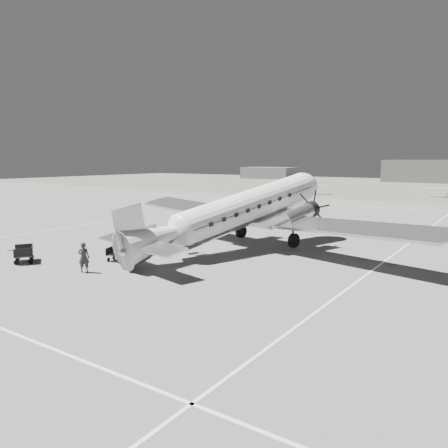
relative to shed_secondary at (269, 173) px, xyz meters
The scene contains 13 objects.
ground 127.49m from the shed_secondary, 64.44° to the right, with size 260.00×260.00×0.00m, color slate.
taxi_line_right 133.11m from the shed_secondary, 59.77° to the right, with size 0.15×80.00×0.01m, color silver.
taxi_line_left 111.35m from the shed_secondary, 70.59° to the right, with size 0.15×60.00×0.01m, color silver.
taxi_line_horizon 93.03m from the shed_secondary, 53.75° to the right, with size 90.00×0.15×0.01m, color silver.
grass_infield 58.56m from the shed_secondary, 19.98° to the right, with size 260.00×90.00×0.01m, color #5A584C.
shed_secondary is the anchor object (origin of this frame).
dc3_airliner 124.32m from the shed_secondary, 62.75° to the right, with size 28.98×20.11×5.52m, color silver, non-canonical shape.
light_plane_left 70.53m from the shed_secondary, 56.12° to the right, with size 9.24×7.50×1.92m, color white, non-canonical shape.
baggage_cart_near 129.21m from the shed_secondary, 66.13° to the right, with size 1.61×1.14×0.91m, color #5C5C5C, non-canonical shape.
baggage_cart_far 130.73m from the shed_secondary, 68.81° to the right, with size 1.90×1.34×1.07m, color #5C5C5C, non-canonical shape.
ground_crew 132.35m from the shed_secondary, 66.51° to the right, with size 0.67×0.44×1.84m, color #282828.
ramp_agent 128.09m from the shed_secondary, 65.74° to the right, with size 0.76×0.59×1.56m, color silver.
passenger 126.96m from the shed_secondary, 65.35° to the right, with size 0.73×0.48×1.50m, color #BBBBB9.
Camera 1 is at (19.04, -22.80, 6.72)m, focal length 35.00 mm.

